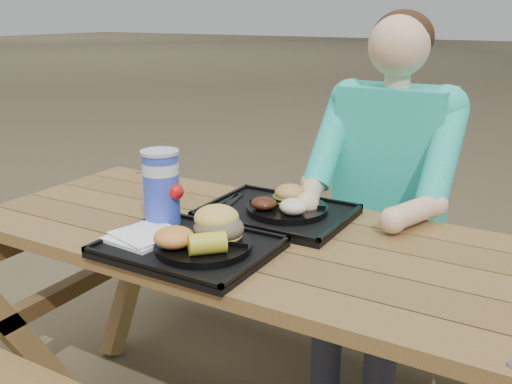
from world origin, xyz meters
The scene contains 17 objects.
picnic_table centered at (0.00, 0.00, 0.38)m, with size 1.80×1.49×0.75m, color #999999, non-canonical shape.
tray_near centered at (-0.09, -0.21, 0.76)m, with size 0.45×0.35×0.02m, color black.
tray_far centered at (-0.01, 0.16, 0.76)m, with size 0.45×0.35×0.02m, color black.
plate_near centered at (-0.04, -0.21, 0.78)m, with size 0.26×0.26×0.02m, color black.
plate_far centered at (0.02, 0.17, 0.78)m, with size 0.26×0.26×0.02m, color black.
napkin_stack centered at (-0.23, -0.24, 0.78)m, with size 0.17×0.17×0.02m, color white.
soda_cup centered at (-0.26, -0.11, 0.88)m, with size 0.11×0.11×0.21m, color #1B33D0.
condiment_bbq centered at (-0.09, -0.09, 0.78)m, with size 0.05×0.05×0.03m, color black.
condiment_mustard centered at (-0.04, -0.09, 0.78)m, with size 0.05×0.05×0.03m, color gold.
sandwich centered at (-0.02, -0.16, 0.86)m, with size 0.13×0.13×0.14m, color #EAC352, non-canonical shape.
mac_cheese centered at (-0.09, -0.28, 0.82)m, with size 0.11×0.11×0.05m, color #F0973F.
corn_cob centered at (0.01, -0.27, 0.82)m, with size 0.10×0.10×0.06m, color gold, non-canonical shape.
cutlery_far centered at (-0.19, 0.17, 0.77)m, with size 0.02×0.14×0.01m, color black.
burger centered at (0.01, 0.20, 0.84)m, with size 0.10×0.10×0.09m, color #C78E46, non-canonical shape.
baked_beans centered at (-0.03, 0.11, 0.81)m, with size 0.08×0.08×0.04m, color #461D0E.
potato_salad centered at (0.07, 0.11, 0.81)m, with size 0.09×0.09×0.05m, color white.
diner centered at (0.21, 0.62, 0.64)m, with size 0.48×0.84×1.28m, color teal, non-canonical shape.
Camera 1 is at (0.79, -1.37, 1.38)m, focal length 40.00 mm.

